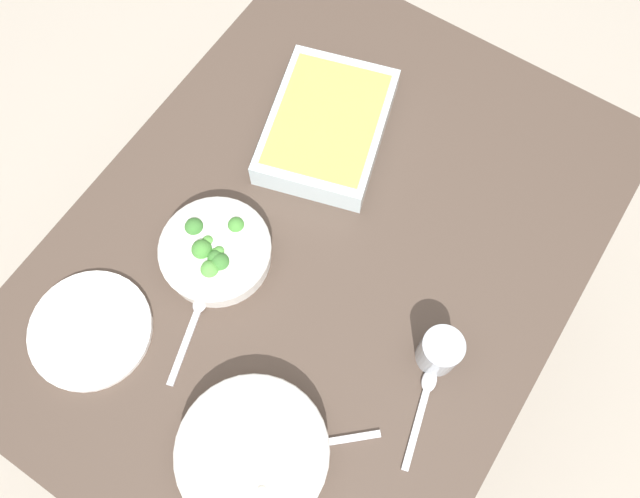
{
  "coord_description": "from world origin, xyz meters",
  "views": [
    {
      "loc": [
        0.36,
        0.24,
        1.85
      ],
      "look_at": [
        0.0,
        0.0,
        0.74
      ],
      "focal_mm": 35.66,
      "sensor_mm": 36.0,
      "label": 1
    }
  ],
  "objects_px": {
    "drink_cup": "(439,352)",
    "side_plate": "(90,330)",
    "spoon_spare": "(423,404)",
    "spoon_by_broccoli": "(192,324)",
    "baking_dish": "(327,125)",
    "spoon_by_stew": "(314,444)",
    "broccoli_bowl": "(216,251)",
    "stew_bowl": "(253,453)"
  },
  "relations": [
    {
      "from": "spoon_by_stew",
      "to": "spoon_by_broccoli",
      "type": "bearing_deg",
      "value": -100.18
    },
    {
      "from": "stew_bowl",
      "to": "broccoli_bowl",
      "type": "xyz_separation_m",
      "value": [
        -0.25,
        -0.26,
        -0.0
      ]
    },
    {
      "from": "side_plate",
      "to": "spoon_by_stew",
      "type": "distance_m",
      "value": 0.44
    },
    {
      "from": "side_plate",
      "to": "spoon_by_stew",
      "type": "relative_size",
      "value": 1.54
    },
    {
      "from": "spoon_by_stew",
      "to": "drink_cup",
      "type": "bearing_deg",
      "value": 158.05
    },
    {
      "from": "spoon_by_broccoli",
      "to": "spoon_spare",
      "type": "xyz_separation_m",
      "value": [
        -0.1,
        0.41,
        0.0
      ]
    },
    {
      "from": "drink_cup",
      "to": "spoon_by_stew",
      "type": "distance_m",
      "value": 0.26
    },
    {
      "from": "broccoli_bowl",
      "to": "spoon_by_stew",
      "type": "xyz_separation_m",
      "value": [
        0.18,
        0.33,
        -0.03
      ]
    },
    {
      "from": "spoon_by_broccoli",
      "to": "broccoli_bowl",
      "type": "bearing_deg",
      "value": -163.0
    },
    {
      "from": "spoon_by_stew",
      "to": "stew_bowl",
      "type": "bearing_deg",
      "value": -47.95
    },
    {
      "from": "spoon_by_stew",
      "to": "spoon_spare",
      "type": "xyz_separation_m",
      "value": [
        -0.16,
        0.12,
        0.0
      ]
    },
    {
      "from": "baking_dish",
      "to": "drink_cup",
      "type": "relative_size",
      "value": 4.12
    },
    {
      "from": "stew_bowl",
      "to": "broccoli_bowl",
      "type": "relative_size",
      "value": 1.22
    },
    {
      "from": "spoon_by_stew",
      "to": "spoon_spare",
      "type": "height_order",
      "value": "same"
    },
    {
      "from": "broccoli_bowl",
      "to": "drink_cup",
      "type": "xyz_separation_m",
      "value": [
        -0.06,
        0.43,
        0.01
      ]
    },
    {
      "from": "drink_cup",
      "to": "baking_dish",
      "type": "bearing_deg",
      "value": -124.05
    },
    {
      "from": "side_plate",
      "to": "spoon_by_stew",
      "type": "height_order",
      "value": "side_plate"
    },
    {
      "from": "stew_bowl",
      "to": "broccoli_bowl",
      "type": "height_order",
      "value": "broccoli_bowl"
    },
    {
      "from": "side_plate",
      "to": "spoon_spare",
      "type": "relative_size",
      "value": 1.26
    },
    {
      "from": "baking_dish",
      "to": "drink_cup",
      "type": "bearing_deg",
      "value": 55.95
    },
    {
      "from": "baking_dish",
      "to": "spoon_spare",
      "type": "distance_m",
      "value": 0.56
    },
    {
      "from": "stew_bowl",
      "to": "spoon_by_broccoli",
      "type": "distance_m",
      "value": 0.25
    },
    {
      "from": "stew_bowl",
      "to": "spoon_by_broccoli",
      "type": "height_order",
      "value": "stew_bowl"
    },
    {
      "from": "spoon_by_broccoli",
      "to": "spoon_by_stew",
      "type": "bearing_deg",
      "value": 79.82
    },
    {
      "from": "side_plate",
      "to": "spoon_by_broccoli",
      "type": "relative_size",
      "value": 1.27
    },
    {
      "from": "baking_dish",
      "to": "spoon_spare",
      "type": "xyz_separation_m",
      "value": [
        0.36,
        0.43,
        -0.03
      ]
    },
    {
      "from": "broccoli_bowl",
      "to": "spoon_by_broccoli",
      "type": "distance_m",
      "value": 0.14
    },
    {
      "from": "spoon_spare",
      "to": "spoon_by_broccoli",
      "type": "bearing_deg",
      "value": -76.02
    },
    {
      "from": "broccoli_bowl",
      "to": "side_plate",
      "type": "distance_m",
      "value": 0.26
    },
    {
      "from": "spoon_by_broccoli",
      "to": "side_plate",
      "type": "bearing_deg",
      "value": -53.56
    },
    {
      "from": "stew_bowl",
      "to": "spoon_by_broccoli",
      "type": "bearing_deg",
      "value": -118.54
    },
    {
      "from": "stew_bowl",
      "to": "spoon_by_stew",
      "type": "xyz_separation_m",
      "value": [
        -0.07,
        0.07,
        -0.03
      ]
    },
    {
      "from": "drink_cup",
      "to": "spoon_by_broccoli",
      "type": "distance_m",
      "value": 0.44
    },
    {
      "from": "spoon_by_broccoli",
      "to": "spoon_spare",
      "type": "height_order",
      "value": "same"
    },
    {
      "from": "baking_dish",
      "to": "drink_cup",
      "type": "height_order",
      "value": "drink_cup"
    },
    {
      "from": "spoon_by_broccoli",
      "to": "stew_bowl",
      "type": "bearing_deg",
      "value": 61.46
    },
    {
      "from": "spoon_by_stew",
      "to": "spoon_spare",
      "type": "distance_m",
      "value": 0.2
    },
    {
      "from": "broccoli_bowl",
      "to": "spoon_by_broccoli",
      "type": "xyz_separation_m",
      "value": [
        0.13,
        0.04,
        -0.03
      ]
    },
    {
      "from": "drink_cup",
      "to": "side_plate",
      "type": "distance_m",
      "value": 0.62
    },
    {
      "from": "baking_dish",
      "to": "drink_cup",
      "type": "xyz_separation_m",
      "value": [
        0.27,
        0.41,
        0.0
      ]
    },
    {
      "from": "broccoli_bowl",
      "to": "spoon_by_stew",
      "type": "relative_size",
      "value": 1.44
    },
    {
      "from": "stew_bowl",
      "to": "spoon_spare",
      "type": "relative_size",
      "value": 1.44
    }
  ]
}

